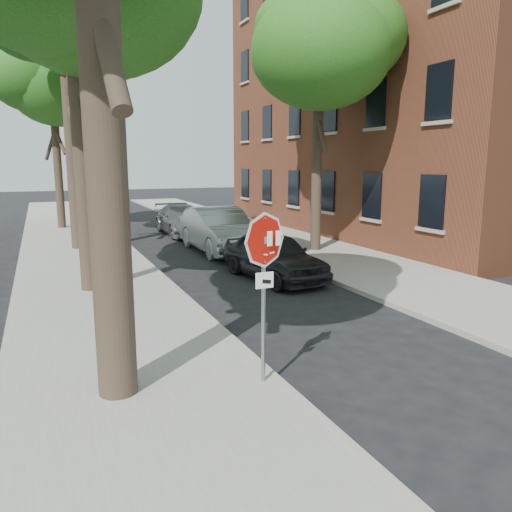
{
  "coord_description": "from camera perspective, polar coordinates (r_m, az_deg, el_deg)",
  "views": [
    {
      "loc": [
        -3.65,
        -6.55,
        3.43
      ],
      "look_at": [
        -0.74,
        0.18,
        2.05
      ],
      "focal_mm": 35.0,
      "sensor_mm": 36.0,
      "label": 1
    }
  ],
  "objects": [
    {
      "name": "curb_left",
      "position": [
        19.13,
        -13.37,
        0.22
      ],
      "size": [
        0.12,
        55.0,
        0.13
      ],
      "primitive_type": "cube",
      "color": "#9E9384",
      "rests_on": "ground"
    },
    {
      "name": "tree_right",
      "position": [
        19.62,
        7.02,
        21.69
      ],
      "size": [
        5.29,
        4.91,
        9.33
      ],
      "color": "black",
      "rests_on": "sidewalk_right"
    },
    {
      "name": "sidewalk_right",
      "position": [
        21.18,
        4.06,
        1.46
      ],
      "size": [
        4.0,
        55.0,
        0.12
      ],
      "primitive_type": "cube",
      "color": "gray",
      "rests_on": "ground"
    },
    {
      "name": "apartment_building",
      "position": [
        27.42,
        18.08,
        19.0
      ],
      "size": [
        12.2,
        20.2,
        15.3
      ],
      "color": "brown",
      "rests_on": "ground"
    },
    {
      "name": "tree_far",
      "position": [
        27.94,
        -22.35,
        17.66
      ],
      "size": [
        5.29,
        4.91,
        9.33
      ],
      "color": "black",
      "rests_on": "sidewalk_left"
    },
    {
      "name": "tree_mid_b",
      "position": [
        21.21,
        -21.15,
        22.4
      ],
      "size": [
        5.88,
        5.46,
        10.36
      ],
      "color": "black",
      "rests_on": "sidewalk_left"
    },
    {
      "name": "stop_sign",
      "position": [
        7.32,
        0.94,
        -1.03
      ],
      "size": [
        0.76,
        0.34,
        2.61
      ],
      "color": "gray",
      "rests_on": "sidewalk_left"
    },
    {
      "name": "curb_right",
      "position": [
        20.33,
        -1.08,
        1.12
      ],
      "size": [
        0.12,
        55.0,
        0.13
      ],
      "primitive_type": "cube",
      "color": "#9E9384",
      "rests_on": "ground"
    },
    {
      "name": "car_b",
      "position": [
        19.32,
        -4.29,
        2.98
      ],
      "size": [
        1.83,
        5.23,
        1.72
      ],
      "primitive_type": "imported",
      "rotation": [
        0.0,
        0.0,
        0.0
      ],
      "color": "#919599",
      "rests_on": "ground"
    },
    {
      "name": "car_a",
      "position": [
        14.79,
        2.05,
        0.01
      ],
      "size": [
        2.11,
        4.28,
        1.4
      ],
      "primitive_type": "imported",
      "rotation": [
        0.0,
        0.0,
        0.11
      ],
      "color": "black",
      "rests_on": "ground"
    },
    {
      "name": "car_c",
      "position": [
        24.4,
        -8.4,
        4.1
      ],
      "size": [
        1.98,
        4.83,
        1.4
      ],
      "primitive_type": "imported",
      "rotation": [
        0.0,
        0.0,
        -0.01
      ],
      "color": "#4E4D52",
      "rests_on": "ground"
    },
    {
      "name": "ground",
      "position": [
        8.25,
        5.4,
        -13.96
      ],
      "size": [
        120.0,
        120.0,
        0.0
      ],
      "primitive_type": "plane",
      "color": "black",
      "rests_on": "ground"
    },
    {
      "name": "sidewalk_left",
      "position": [
        18.89,
        -19.49,
        -0.25
      ],
      "size": [
        4.0,
        55.0,
        0.12
      ],
      "primitive_type": "cube",
      "color": "gray",
      "rests_on": "ground"
    }
  ]
}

